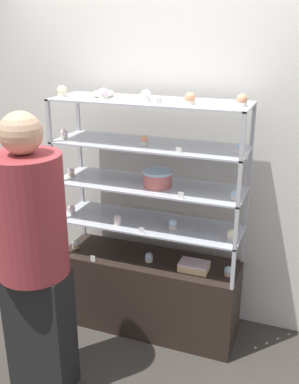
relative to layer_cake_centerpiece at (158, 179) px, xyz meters
The scene contains 33 objects.
ground_plane 1.22m from the layer_cake_centerpiece, 160.22° to the left, with size 20.00×20.00×0.00m, color #38332D.
back_wall 0.39m from the layer_cake_centerpiece, 100.37° to the left, with size 8.00×0.05×2.60m.
display_base 0.93m from the layer_cake_centerpiece, 160.22° to the left, with size 1.31×0.42×0.59m.
display_riser_lower 0.37m from the layer_cake_centerpiece, 160.22° to the left, with size 1.31×0.42×0.29m.
display_riser_middle 0.11m from the layer_cake_centerpiece, 160.22° to the left, with size 1.31×0.42×0.29m.
display_riser_upper 0.23m from the layer_cake_centerpiece, 160.22° to the left, with size 1.31×0.42×0.29m.
display_riser_top 0.51m from the layer_cake_centerpiece, 160.22° to the left, with size 1.31×0.42×0.29m.
layer_cake_centerpiece is the anchor object (origin of this frame).
sheet_cake_frosted 0.67m from the layer_cake_centerpiece, ahead, with size 0.21×0.14×0.06m.
cupcake_0 0.89m from the layer_cake_centerpiece, behind, with size 0.06×0.06×0.07m.
cupcake_1 0.60m from the layer_cake_centerpiece, 161.71° to the right, with size 0.06×0.06×0.07m.
cupcake_2 0.79m from the layer_cake_centerpiece, ahead, with size 0.06×0.06×0.07m.
price_tag_0 0.77m from the layer_cake_centerpiece, 159.48° to the right, with size 0.04×0.00×0.04m.
cupcake_3 0.74m from the layer_cake_centerpiece, behind, with size 0.06×0.06×0.07m.
cupcake_4 0.42m from the layer_cake_centerpiece, 162.35° to the right, with size 0.06×0.06×0.07m.
cupcake_5 0.33m from the layer_cake_centerpiece, ahead, with size 0.06×0.06×0.07m.
cupcake_6 0.61m from the layer_cake_centerpiece, ahead, with size 0.06×0.06×0.07m.
price_tag_1 0.37m from the layer_cake_centerpiece, 108.57° to the right, with size 0.04×0.00×0.04m.
cupcake_7 0.67m from the layer_cake_centerpiece, behind, with size 0.05×0.05×0.06m.
cupcake_8 0.54m from the layer_cake_centerpiece, ahead, with size 0.05×0.05×0.06m.
price_tag_2 0.27m from the layer_cake_centerpiece, 37.45° to the right, with size 0.04×0.00×0.04m.
cupcake_9 0.72m from the layer_cake_centerpiece, behind, with size 0.05×0.05×0.07m.
cupcake_10 0.28m from the layer_cake_centerpiece, 156.60° to the right, with size 0.05×0.05×0.07m.
cupcake_11 0.60m from the layer_cake_centerpiece, ahead, with size 0.05×0.05×0.07m.
price_tag_3 0.36m from the layer_cake_centerpiece, 40.38° to the right, with size 0.04×0.00×0.04m.
cupcake_12 0.88m from the layer_cake_centerpiece, behind, with size 0.07×0.07×0.07m.
cupcake_13 0.66m from the layer_cake_centerpiece, behind, with size 0.07×0.07×0.07m.
cupcake_14 0.56m from the layer_cake_centerpiece, 147.65° to the right, with size 0.07×0.07×0.07m.
cupcake_15 0.60m from the layer_cake_centerpiece, 13.73° to the right, with size 0.07×0.07×0.07m.
cupcake_16 0.77m from the layer_cake_centerpiece, ahead, with size 0.07×0.07×0.07m.
price_tag_4 0.57m from the layer_cake_centerpiece, 68.34° to the right, with size 0.04×0.00×0.04m.
donut_glazed 0.68m from the layer_cake_centerpiece, behind, with size 0.14×0.14×0.04m.
customer_figure 0.96m from the layer_cake_centerpiece, 122.55° to the right, with size 0.41×0.41×1.78m.
Camera 1 is at (1.03, -2.73, 2.19)m, focal length 42.00 mm.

